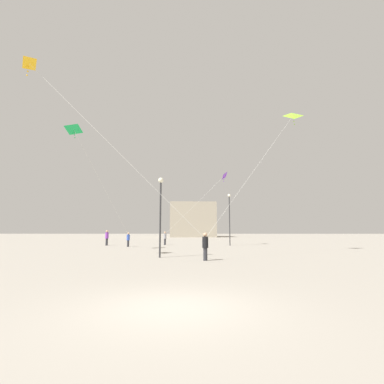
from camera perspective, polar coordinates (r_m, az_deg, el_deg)
The scene contains 12 objects.
ground_plane at distance 7.25m, azimuth -3.73°, elevation -21.93°, with size 300.00×300.00×0.00m, color #9E9689.
person_in_blue at distance 33.00m, azimuth -12.55°, elevation -9.07°, with size 0.34×0.34×1.57m.
person_in_grey at distance 36.34m, azimuth -5.39°, elevation -9.00°, with size 0.36×0.36×1.65m.
person_in_purple at distance 36.49m, azimuth -16.53°, elevation -8.57°, with size 0.40×0.40×1.82m.
person_in_black at distance 17.62m, azimuth 2.65°, elevation -10.50°, with size 0.36×0.36×1.66m.
kite_violet_delta at distance 36.01m, azimuth 6.20°, elevation 2.99°, with size 7.85×1.58×7.63m.
kite_lime_delta at distance 27.02m, azimuth 19.14°, elevation 13.72°, with size 8.55×6.90×10.76m.
kite_emerald_delta at distance 28.78m, azimuth -22.27°, elevation 11.01°, with size 4.26×8.09×9.93m.
kite_amber_delta at distance 22.82m, azimuth -28.83°, elevation 20.63°, with size 11.85×1.28×11.61m.
building_left_hall at distance 82.10m, azimuth 0.04°, elevation -5.61°, with size 13.18×14.92×9.36m.
lamppost_east at distance 19.68m, azimuth -6.27°, elevation -2.37°, with size 0.36×0.36×5.40m.
lamppost_west at distance 35.23m, azimuth 7.43°, elevation -3.90°, with size 0.36×0.36×6.22m.
Camera 1 is at (0.58, -7.00, 1.79)m, focal length 26.88 mm.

